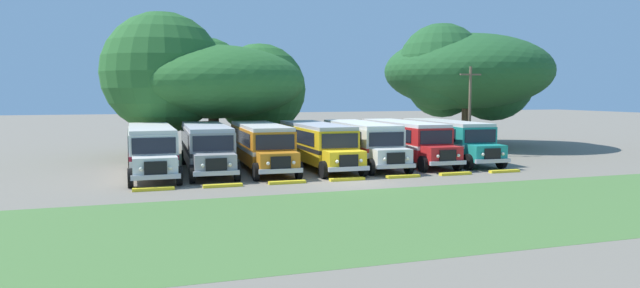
# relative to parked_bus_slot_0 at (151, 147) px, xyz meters

# --- Properties ---
(ground_plane) EXTENTS (220.00, 220.00, 0.00)m
(ground_plane) POSITION_rel_parked_bus_slot_0_xyz_m (10.12, -6.51, -1.58)
(ground_plane) COLOR slate
(foreground_grass_strip) EXTENTS (80.00, 11.37, 0.01)m
(foreground_grass_strip) POSITION_rel_parked_bus_slot_0_xyz_m (10.12, -14.77, -1.58)
(foreground_grass_strip) COLOR #4C7538
(foreground_grass_strip) RESTS_ON ground_plane
(parked_bus_slot_0) EXTENTS (2.81, 10.86, 2.82)m
(parked_bus_slot_0) POSITION_rel_parked_bus_slot_0_xyz_m (0.00, 0.00, 0.00)
(parked_bus_slot_0) COLOR silver
(parked_bus_slot_0) RESTS_ON ground_plane
(parked_bus_slot_1) EXTENTS (2.91, 10.87, 2.82)m
(parked_bus_slot_1) POSITION_rel_parked_bus_slot_0_xyz_m (3.27, 0.42, 0.00)
(parked_bus_slot_1) COLOR #9E9993
(parked_bus_slot_1) RESTS_ON ground_plane
(parked_bus_slot_2) EXTENTS (2.92, 10.87, 2.82)m
(parked_bus_slot_2) POSITION_rel_parked_bus_slot_0_xyz_m (6.68, 0.18, 0.00)
(parked_bus_slot_2) COLOR orange
(parked_bus_slot_2) RESTS_ON ground_plane
(parked_bus_slot_3) EXTENTS (2.71, 10.84, 2.82)m
(parked_bus_slot_3) POSITION_rel_parked_bus_slot_0_xyz_m (10.28, -0.14, 0.00)
(parked_bus_slot_3) COLOR yellow
(parked_bus_slot_3) RESTS_ON ground_plane
(parked_bus_slot_4) EXTENTS (3.04, 10.89, 2.82)m
(parked_bus_slot_4) POSITION_rel_parked_bus_slot_0_xyz_m (13.49, 0.06, 0.00)
(parked_bus_slot_4) COLOR silver
(parked_bus_slot_4) RESTS_ON ground_plane
(parked_bus_slot_5) EXTENTS (2.72, 10.85, 2.82)m
(parked_bus_slot_5) POSITION_rel_parked_bus_slot_0_xyz_m (16.89, 0.44, 0.00)
(parked_bus_slot_5) COLOR red
(parked_bus_slot_5) RESTS_ON ground_plane
(parked_bus_slot_6) EXTENTS (3.04, 10.89, 2.82)m
(parked_bus_slot_6) POSITION_rel_parked_bus_slot_0_xyz_m (20.22, 0.44, 0.00)
(parked_bus_slot_6) COLOR teal
(parked_bus_slot_6) RESTS_ON ground_plane
(curb_wheelstop_0) EXTENTS (2.00, 0.36, 0.15)m
(curb_wheelstop_0) POSITION_rel_parked_bus_slot_0_xyz_m (-0.05, -6.08, -1.51)
(curb_wheelstop_0) COLOR yellow
(curb_wheelstop_0) RESTS_ON ground_plane
(curb_wheelstop_1) EXTENTS (2.00, 0.36, 0.15)m
(curb_wheelstop_1) POSITION_rel_parked_bus_slot_0_xyz_m (3.34, -6.08, -1.51)
(curb_wheelstop_1) COLOR yellow
(curb_wheelstop_1) RESTS_ON ground_plane
(curb_wheelstop_2) EXTENTS (2.00, 0.36, 0.15)m
(curb_wheelstop_2) POSITION_rel_parked_bus_slot_0_xyz_m (6.73, -6.08, -1.51)
(curb_wheelstop_2) COLOR yellow
(curb_wheelstop_2) RESTS_ON ground_plane
(curb_wheelstop_3) EXTENTS (2.00, 0.36, 0.15)m
(curb_wheelstop_3) POSITION_rel_parked_bus_slot_0_xyz_m (10.12, -6.08, -1.51)
(curb_wheelstop_3) COLOR yellow
(curb_wheelstop_3) RESTS_ON ground_plane
(curb_wheelstop_4) EXTENTS (2.00, 0.36, 0.15)m
(curb_wheelstop_4) POSITION_rel_parked_bus_slot_0_xyz_m (13.52, -6.08, -1.51)
(curb_wheelstop_4) COLOR yellow
(curb_wheelstop_4) RESTS_ON ground_plane
(curb_wheelstop_5) EXTENTS (2.00, 0.36, 0.15)m
(curb_wheelstop_5) POSITION_rel_parked_bus_slot_0_xyz_m (16.91, -6.08, -1.51)
(curb_wheelstop_5) COLOR yellow
(curb_wheelstop_5) RESTS_ON ground_plane
(curb_wheelstop_6) EXTENTS (2.00, 0.36, 0.15)m
(curb_wheelstop_6) POSITION_rel_parked_bus_slot_0_xyz_m (20.30, -6.08, -1.51)
(curb_wheelstop_6) COLOR yellow
(curb_wheelstop_6) RESTS_ON ground_plane
(broad_shade_tree) EXTENTS (15.88, 14.57, 10.65)m
(broad_shade_tree) POSITION_rel_parked_bus_slot_0_xyz_m (4.50, 9.41, 4.18)
(broad_shade_tree) COLOR brown
(broad_shade_tree) RESTS_ON ground_plane
(secondary_tree) EXTENTS (15.12, 15.09, 10.77)m
(secondary_tree) POSITION_rel_parked_bus_slot_0_xyz_m (27.62, 9.90, 4.97)
(secondary_tree) COLOR brown
(secondary_tree) RESTS_ON ground_plane
(utility_pole) EXTENTS (1.80, 0.20, 6.79)m
(utility_pole) POSITION_rel_parked_bus_slot_0_xyz_m (23.26, 2.32, 2.06)
(utility_pole) COLOR brown
(utility_pole) RESTS_ON ground_plane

